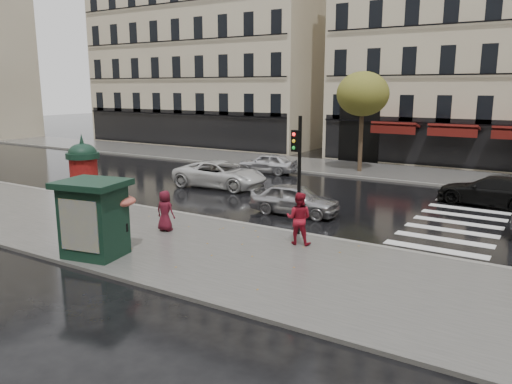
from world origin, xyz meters
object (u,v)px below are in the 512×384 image
Objects in this scene: man_burgundy at (165,211)px; car_silver at (295,199)px; woman_red at (299,218)px; newsstand at (94,218)px; woman_umbrella at (121,214)px; car_white at (220,174)px; traffic_light at (298,164)px; morris_column at (84,179)px; car_far_silver at (267,163)px; car_black at (491,191)px.

car_silver is (2.89, 5.38, -0.22)m from man_burgundy.
newsstand is (-5.16, -4.70, 0.37)m from woman_red.
woman_umbrella is 0.50× the size of car_silver.
man_burgundy is 9.33m from car_white.
traffic_light is at bearing -73.10° from woman_red.
man_burgundy is 0.44× the size of morris_column.
woman_red is at bearing 39.93° from woman_umbrella.
car_far_silver is at bearing -68.54° from woman_red.
man_burgundy is 6.11m from car_silver.
car_silver is at bearing 29.16° from car_far_silver.
car_silver is at bearing 72.04° from newsstand.
man_burgundy is 15.62m from car_black.
car_far_silver is (0.29, 14.62, -1.19)m from morris_column.
morris_column reaches higher than woman_red.
traffic_light is 4.16m from car_silver.
woman_red is at bearing -155.18° from car_silver.
traffic_light is at bearing -132.39° from car_white.
man_burgundy is 14.65m from car_far_silver.
morris_column reaches higher than woman_umbrella.
traffic_light is (-0.59, 1.01, 1.78)m from woman_red.
traffic_light reaches higher than woman_umbrella.
car_white reaches higher than car_black.
woman_red is 0.52× the size of morris_column.
traffic_light is 1.76× the size of newsstand.
woman_umbrella is 0.45× the size of traffic_light.
car_black is at bearing -52.55° from car_silver.
morris_column is (-4.50, 2.25, 0.41)m from woman_umbrella.
car_silver reaches higher than car_far_silver.
man_burgundy is 0.29× the size of car_white.
woman_umbrella is at bearing 159.11° from car_silver.
morris_column reaches higher than car_white.
woman_red is 5.34m from man_burgundy.
morris_column is 0.81× the size of traffic_light.
morris_column is at bearing -41.43° from car_black.
woman_umbrella reaches higher than car_black.
car_white is (0.45, 9.07, -1.11)m from morris_column.
car_silver is 7.24m from car_white.
car_silver is (2.42, 8.09, -0.76)m from woman_umbrella.
man_burgundy is at bearing 90.48° from newsstand.
newsstand is 18.03m from car_far_silver.
man_burgundy is at bearing 147.48° from car_silver.
morris_column reaches higher than car_black.
morris_column is 9.13m from car_silver.
car_white is at bearing 106.65° from newsstand.
traffic_light is at bearing 51.32° from newsstand.
traffic_light is 1.13× the size of car_far_silver.
traffic_light is at bearing 50.24° from woman_umbrella.
car_far_silver is (-3.77, 17.62, -0.75)m from newsstand.
newsstand reaches higher than car_far_silver.
car_black is (14.20, 12.31, -1.15)m from morris_column.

